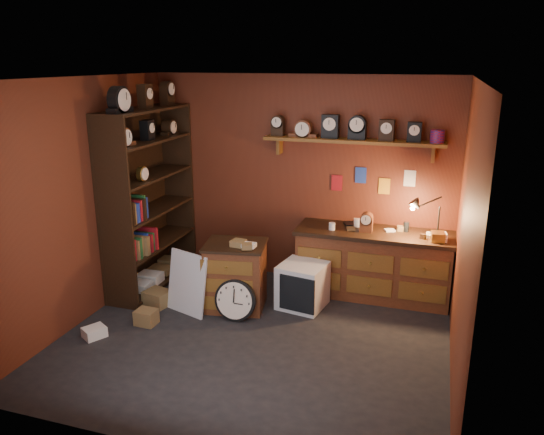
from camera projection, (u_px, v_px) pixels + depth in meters
The scene contains 11 objects.
floor at pixel (255, 338), 5.69m from camera, with size 4.00×4.00×0.00m, color black.
room_shell at pixel (261, 180), 5.28m from camera, with size 4.02×3.62×2.71m.
shelving_unit at pixel (147, 192), 6.74m from camera, with size 0.47×1.60×2.58m.
workbench at pixel (373, 260), 6.59m from camera, with size 1.92×0.66×1.36m.
low_cabinet at pixel (236, 273), 6.29m from camera, with size 0.80×0.71×0.89m.
big_round_clock at pixel (235, 300), 6.03m from camera, with size 0.48×0.16×0.49m.
white_panel at pixel (188, 311), 6.29m from camera, with size 0.56×0.02×0.75m, color silver.
mini_fridge at pixel (303, 286), 6.35m from camera, with size 0.59×0.61×0.54m.
floor_box_a at pixel (158, 298), 6.43m from camera, with size 0.30×0.25×0.18m, color olive.
floor_box_b at pixel (94, 332), 5.69m from camera, with size 0.19×0.22×0.11m, color white.
floor_box_c at pixel (146, 317), 5.96m from camera, with size 0.23×0.19×0.17m, color olive.
Camera 1 is at (1.72, -4.78, 2.87)m, focal length 35.00 mm.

